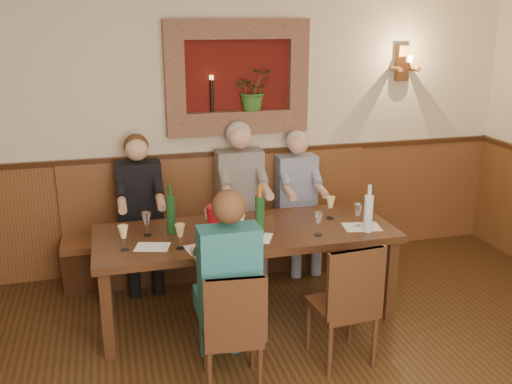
{
  "coord_description": "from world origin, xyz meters",
  "views": [
    {
      "loc": [
        -1.02,
        -2.32,
        2.39
      ],
      "look_at": [
        0.1,
        1.9,
        1.05
      ],
      "focal_mm": 40.0,
      "sensor_mm": 36.0,
      "label": 1
    }
  ],
  "objects_px": {
    "chair_near_left": "(232,353)",
    "person_bench_left": "(142,224)",
    "bench": "(223,237)",
    "person_bench_right": "(298,212)",
    "dining_table": "(246,239)",
    "person_chair_front": "(227,300)",
    "wine_bottle_green_b": "(171,214)",
    "water_bottle": "(368,213)",
    "wine_bottle_green_a": "(260,215)",
    "spittoon_bucket": "(222,222)",
    "person_bench_mid": "(242,212)",
    "chair_near_right": "(342,326)"
  },
  "relations": [
    {
      "from": "person_bench_mid",
      "to": "water_bottle",
      "type": "relative_size",
      "value": 3.81
    },
    {
      "from": "chair_near_left",
      "to": "person_bench_left",
      "type": "xyz_separation_m",
      "value": [
        -0.45,
        1.76,
        0.32
      ]
    },
    {
      "from": "chair_near_right",
      "to": "wine_bottle_green_b",
      "type": "bearing_deg",
      "value": 135.0
    },
    {
      "from": "dining_table",
      "to": "person_chair_front",
      "type": "distance_m",
      "value": 0.85
    },
    {
      "from": "person_bench_right",
      "to": "person_chair_front",
      "type": "xyz_separation_m",
      "value": [
        -1.06,
        -1.62,
        0.01
      ]
    },
    {
      "from": "person_bench_right",
      "to": "spittoon_bucket",
      "type": "distance_m",
      "value": 1.39
    },
    {
      "from": "person_bench_right",
      "to": "person_bench_left",
      "type": "bearing_deg",
      "value": -179.95
    },
    {
      "from": "bench",
      "to": "person_bench_left",
      "type": "xyz_separation_m",
      "value": [
        -0.78,
        -0.1,
        0.25
      ]
    },
    {
      "from": "wine_bottle_green_a",
      "to": "dining_table",
      "type": "bearing_deg",
      "value": 125.91
    },
    {
      "from": "wine_bottle_green_b",
      "to": "dining_table",
      "type": "bearing_deg",
      "value": -9.29
    },
    {
      "from": "person_bench_left",
      "to": "person_chair_front",
      "type": "bearing_deg",
      "value": -74.3
    },
    {
      "from": "chair_near_left",
      "to": "person_bench_mid",
      "type": "bearing_deg",
      "value": 80.08
    },
    {
      "from": "chair_near_left",
      "to": "person_bench_right",
      "type": "xyz_separation_m",
      "value": [
        1.07,
        1.77,
        0.3
      ]
    },
    {
      "from": "person_chair_front",
      "to": "water_bottle",
      "type": "bearing_deg",
      "value": 21.99
    },
    {
      "from": "chair_near_right",
      "to": "water_bottle",
      "type": "height_order",
      "value": "water_bottle"
    },
    {
      "from": "dining_table",
      "to": "bench",
      "type": "bearing_deg",
      "value": 90.0
    },
    {
      "from": "person_bench_mid",
      "to": "person_bench_left",
      "type": "bearing_deg",
      "value": 179.86
    },
    {
      "from": "person_bench_mid",
      "to": "wine_bottle_green_a",
      "type": "xyz_separation_m",
      "value": [
        -0.08,
        -0.96,
        0.31
      ]
    },
    {
      "from": "bench",
      "to": "chair_near_right",
      "type": "height_order",
      "value": "bench"
    },
    {
      "from": "chair_near_right",
      "to": "person_bench_right",
      "type": "bearing_deg",
      "value": 77.23
    },
    {
      "from": "person_bench_mid",
      "to": "water_bottle",
      "type": "height_order",
      "value": "person_bench_mid"
    },
    {
      "from": "person_bench_right",
      "to": "person_chair_front",
      "type": "bearing_deg",
      "value": -123.33
    },
    {
      "from": "chair_near_left",
      "to": "person_bench_right",
      "type": "relative_size",
      "value": 0.64
    },
    {
      "from": "chair_near_left",
      "to": "person_bench_left",
      "type": "relative_size",
      "value": 0.62
    },
    {
      "from": "chair_near_left",
      "to": "chair_near_right",
      "type": "relative_size",
      "value": 0.93
    },
    {
      "from": "chair_near_right",
      "to": "wine_bottle_green_a",
      "type": "relative_size",
      "value": 2.3
    },
    {
      "from": "person_bench_right",
      "to": "wine_bottle_green_b",
      "type": "relative_size",
      "value": 3.46
    },
    {
      "from": "bench",
      "to": "chair_near_left",
      "type": "distance_m",
      "value": 1.9
    },
    {
      "from": "spittoon_bucket",
      "to": "water_bottle",
      "type": "relative_size",
      "value": 0.67
    },
    {
      "from": "chair_near_left",
      "to": "chair_near_right",
      "type": "bearing_deg",
      "value": 12.55
    },
    {
      "from": "person_chair_front",
      "to": "wine_bottle_green_a",
      "type": "height_order",
      "value": "person_chair_front"
    },
    {
      "from": "dining_table",
      "to": "wine_bottle_green_a",
      "type": "relative_size",
      "value": 5.95
    },
    {
      "from": "bench",
      "to": "wine_bottle_green_b",
      "type": "bearing_deg",
      "value": -124.46
    },
    {
      "from": "person_chair_front",
      "to": "water_bottle",
      "type": "height_order",
      "value": "person_chair_front"
    },
    {
      "from": "person_chair_front",
      "to": "wine_bottle_green_b",
      "type": "relative_size",
      "value": 3.5
    },
    {
      "from": "chair_near_left",
      "to": "dining_table",
      "type": "bearing_deg",
      "value": 76.42
    },
    {
      "from": "person_chair_front",
      "to": "water_bottle",
      "type": "relative_size",
      "value": 3.55
    },
    {
      "from": "person_bench_left",
      "to": "wine_bottle_green_a",
      "type": "relative_size",
      "value": 3.47
    },
    {
      "from": "person_bench_left",
      "to": "wine_bottle_green_b",
      "type": "relative_size",
      "value": 3.57
    },
    {
      "from": "dining_table",
      "to": "spittoon_bucket",
      "type": "bearing_deg",
      "value": -153.17
    },
    {
      "from": "bench",
      "to": "spittoon_bucket",
      "type": "xyz_separation_m",
      "value": [
        -0.22,
        -1.05,
        0.55
      ]
    },
    {
      "from": "wine_bottle_green_b",
      "to": "water_bottle",
      "type": "height_order",
      "value": "wine_bottle_green_b"
    },
    {
      "from": "person_bench_left",
      "to": "person_bench_right",
      "type": "height_order",
      "value": "person_bench_left"
    },
    {
      "from": "bench",
      "to": "wine_bottle_green_b",
      "type": "height_order",
      "value": "wine_bottle_green_b"
    },
    {
      "from": "wine_bottle_green_a",
      "to": "water_bottle",
      "type": "bearing_deg",
      "value": -10.03
    },
    {
      "from": "wine_bottle_green_a",
      "to": "wine_bottle_green_b",
      "type": "height_order",
      "value": "wine_bottle_green_a"
    },
    {
      "from": "chair_near_right",
      "to": "person_chair_front",
      "type": "xyz_separation_m",
      "value": [
        -0.83,
        0.05,
        0.3
      ]
    },
    {
      "from": "chair_near_left",
      "to": "chair_near_right",
      "type": "distance_m",
      "value": 0.84
    },
    {
      "from": "chair_near_right",
      "to": "water_bottle",
      "type": "distance_m",
      "value": 0.95
    },
    {
      "from": "person_bench_mid",
      "to": "person_chair_front",
      "type": "bearing_deg",
      "value": -106.91
    }
  ]
}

